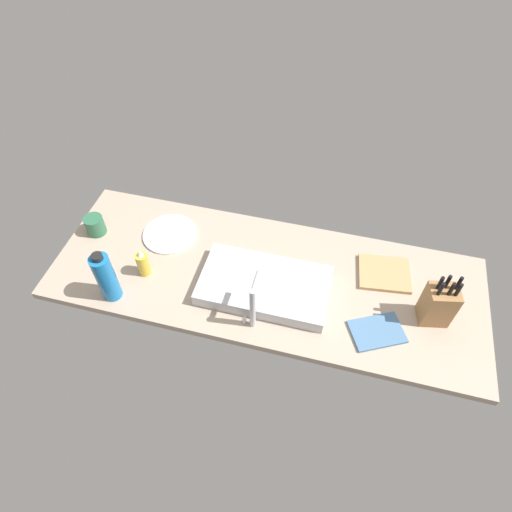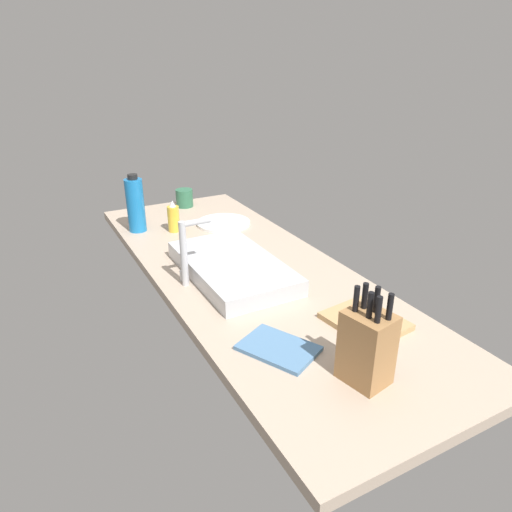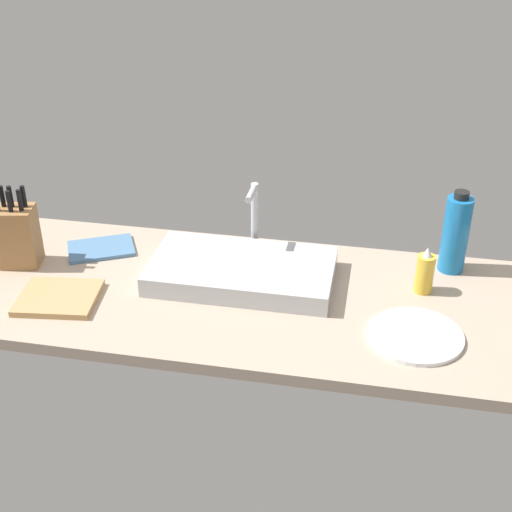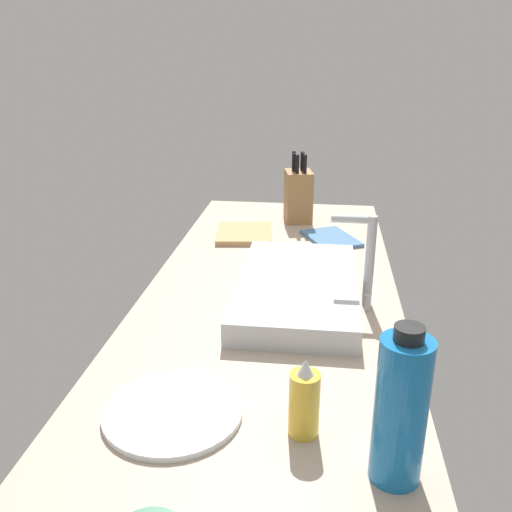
% 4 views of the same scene
% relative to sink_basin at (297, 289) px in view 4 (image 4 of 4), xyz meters
% --- Properties ---
extents(countertop_slab, '(1.88, 0.68, 0.04)m').
position_rel_sink_basin_xyz_m(countertop_slab, '(0.01, -0.07, -0.05)').
color(countertop_slab, tan).
rests_on(countertop_slab, ground).
extents(sink_basin, '(0.54, 0.30, 0.06)m').
position_rel_sink_basin_xyz_m(sink_basin, '(0.00, 0.00, 0.00)').
color(sink_basin, '#B7BABF').
rests_on(sink_basin, countertop_slab).
extents(faucet, '(0.06, 0.11, 0.24)m').
position_rel_sink_basin_xyz_m(faucet, '(0.01, 0.17, 0.11)').
color(faucet, '#B7BABF').
rests_on(faucet, countertop_slab).
extents(knife_block, '(0.13, 0.11, 0.25)m').
position_rel_sink_basin_xyz_m(knife_block, '(-0.69, -0.03, 0.07)').
color(knife_block, '#9E7042').
rests_on(knife_block, countertop_slab).
extents(cutting_board, '(0.24, 0.21, 0.02)m').
position_rel_sink_basin_xyz_m(cutting_board, '(-0.49, -0.21, -0.02)').
color(cutting_board, tan).
rests_on(cutting_board, countertop_slab).
extents(soap_bottle, '(0.05, 0.05, 0.14)m').
position_rel_sink_basin_xyz_m(soap_bottle, '(0.53, 0.04, 0.03)').
color(soap_bottle, gold).
rests_on(soap_bottle, countertop_slab).
extents(water_bottle, '(0.08, 0.08, 0.26)m').
position_rel_sink_basin_xyz_m(water_bottle, '(0.61, 0.18, 0.09)').
color(water_bottle, '#1970B7').
rests_on(water_bottle, countertop_slab).
extents(dinner_plate, '(0.25, 0.25, 0.01)m').
position_rel_sink_basin_xyz_m(dinner_plate, '(0.51, -0.20, -0.02)').
color(dinner_plate, white).
rests_on(dinner_plate, countertop_slab).
extents(dish_towel, '(0.25, 0.22, 0.01)m').
position_rel_sink_basin_xyz_m(dish_towel, '(-0.48, 0.09, -0.02)').
color(dish_towel, teal).
rests_on(dish_towel, countertop_slab).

